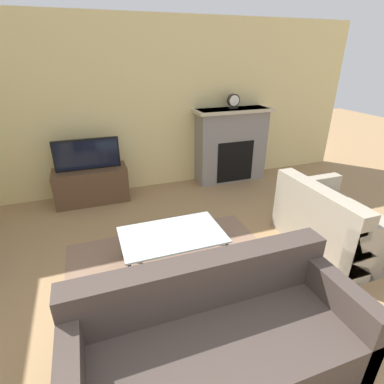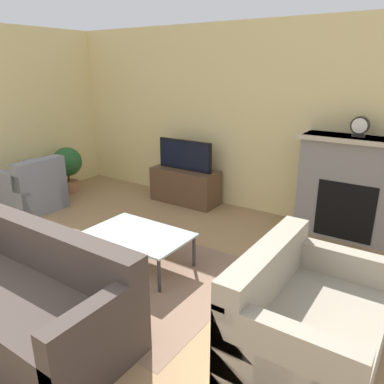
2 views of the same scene
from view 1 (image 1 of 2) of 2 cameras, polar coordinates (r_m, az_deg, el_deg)
The scene contains 9 objects.
wall_back at distance 5.01m, azimuth -14.76°, elevation 14.89°, with size 8.72×0.06×2.70m.
area_rug at distance 3.35m, azimuth -2.72°, elevation -15.12°, with size 2.30×1.89×0.00m.
fireplace at distance 5.48m, azimuth 7.44°, elevation 9.05°, with size 1.37×0.46×1.30m.
tv_stand at distance 4.96m, azimuth -18.55°, elevation 1.25°, with size 1.10×0.46×0.55m.
tv at distance 4.79m, azimuth -19.37°, elevation 6.80°, with size 0.95×0.06×0.47m.
couch_sectional at distance 2.38m, azimuth 4.79°, elevation -26.81°, with size 2.01×0.87×0.82m.
couch_loveseat at distance 3.98m, azimuth 25.62°, elevation -5.73°, with size 0.95×1.32×0.82m.
coffee_table at distance 3.28m, azimuth -3.81°, elevation -8.44°, with size 1.10×0.69×0.38m.
mantel_clock at distance 5.33m, azimuth 7.90°, elevation 16.80°, with size 0.21×0.07×0.24m.
Camera 1 is at (-0.45, -0.30, 2.16)m, focal length 28.00 mm.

